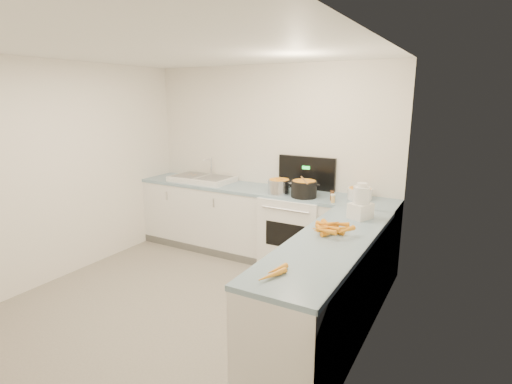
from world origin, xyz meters
The scene contains 19 objects.
floor centered at (0.00, 0.00, 0.00)m, with size 3.50×4.00×0.00m, color gray, non-canonical shape.
ceiling centered at (0.00, 0.00, 2.50)m, with size 3.50×4.00×0.00m, color white, non-canonical shape.
wall_back centered at (0.00, 2.00, 1.25)m, with size 3.50×2.50×0.00m, color white, non-canonical shape.
wall_left centered at (-1.75, 0.00, 1.25)m, with size 4.00×2.50×0.00m, color white, non-canonical shape.
wall_right centered at (1.75, 0.00, 1.25)m, with size 4.00×2.50×0.00m, color white, non-canonical shape.
counter_back centered at (0.00, 1.70, 0.47)m, with size 3.50×0.62×0.94m.
counter_right centered at (1.45, 0.30, 0.47)m, with size 0.62×2.20×0.94m.
stove centered at (0.55, 1.69, 0.47)m, with size 0.76×0.65×1.36m.
sink centered at (-0.90, 1.70, 0.98)m, with size 0.86×0.52×0.31m.
steel_pot centered at (0.36, 1.56, 1.02)m, with size 0.27×0.27×0.20m, color silver.
black_pot centered at (0.69, 1.56, 1.03)m, with size 0.30×0.30×0.22m, color black.
wooden_spoon centered at (0.69, 1.56, 1.15)m, with size 0.02×0.02×0.41m, color #AD7A47.
mixing_bowl centered at (1.29, 1.78, 1.00)m, with size 0.28×0.28×0.13m, color white.
extract_bottle centered at (1.04, 1.57, 1.00)m, with size 0.05×0.05×0.12m, color #593319.
spice_jar centered at (1.07, 1.48, 0.98)m, with size 0.05×0.05×0.08m, color #E5B266.
food_processor centered at (1.50, 1.04, 1.09)m, with size 0.24×0.26×0.35m.
carrot_pile centered at (1.39, 0.50, 0.98)m, with size 0.39×0.38×0.09m.
peeled_carrots centered at (1.35, -0.52, 0.96)m, with size 0.12×0.31×0.04m.
peelings centered at (-1.08, 1.70, 1.02)m, with size 0.16×0.16×0.01m.
Camera 1 is at (2.44, -2.71, 2.09)m, focal length 28.00 mm.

